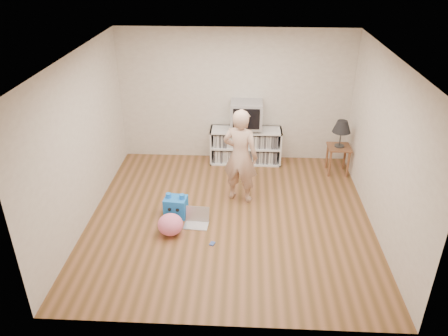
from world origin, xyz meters
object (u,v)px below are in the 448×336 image
dvd_deck (246,128)px  plush_blue (176,207)px  person (240,156)px  side_table (338,153)px  table_lamp (342,127)px  laptop (197,220)px  plush_pink (170,225)px  media_unit (246,145)px  crt_tv (246,114)px

dvd_deck → plush_blue: size_ratio=1.10×
person → side_table: bearing=-132.1°
dvd_deck → plush_blue: 2.37m
table_lamp → laptop: bearing=-143.5°
person → plush_pink: (-1.03, -1.06, -0.66)m
media_unit → plush_blue: size_ratio=3.43×
media_unit → crt_tv: crt_tv is taller
table_lamp → laptop: size_ratio=1.30×
crt_tv → laptop: (-0.75, -2.22, -0.95)m
laptop → dvd_deck: bearing=75.7°
media_unit → plush_pink: size_ratio=3.61×
dvd_deck → person: size_ratio=0.27×
crt_tv → table_lamp: bearing=-11.8°
plush_pink → person: bearing=46.0°
laptop → plush_pink: size_ratio=1.02×
side_table → laptop: bearing=-143.5°
person → plush_pink: 1.62m
dvd_deck → person: (-0.09, -1.44, 0.09)m
person → plush_blue: 1.34m
crt_tv → plush_blue: (-1.11, -2.01, -0.85)m
crt_tv → table_lamp: size_ratio=1.17×
table_lamp → person: 2.14m
media_unit → side_table: size_ratio=2.55×
crt_tv → laptop: 2.52m
side_table → plush_blue: 3.31m
plush_pink → plush_blue: bearing=89.0°
plush_blue → dvd_deck: bearing=67.1°
laptop → table_lamp: bearing=40.8°
crt_tv → person: person is taller
side_table → plush_pink: size_ratio=1.42×
dvd_deck → plush_blue: dvd_deck is taller
media_unit → plush_pink: bearing=-113.9°
laptop → plush_pink: (-0.37, -0.29, 0.09)m
side_table → plush_pink: side_table is taller
media_unit → crt_tv: size_ratio=2.33×
dvd_deck → plush_pink: (-1.12, -2.51, -0.57)m
media_unit → plush_pink: (-1.12, -2.52, -0.19)m
laptop → plush_blue: (-0.36, 0.21, 0.10)m
table_lamp → media_unit: bearing=167.6°
dvd_deck → person: person is taller
media_unit → plush_blue: (-1.11, -2.03, -0.18)m
dvd_deck → laptop: bearing=-108.6°
media_unit → crt_tv: bearing=-90.0°
media_unit → crt_tv: 0.67m
media_unit → dvd_deck: size_ratio=3.11×
side_table → person: (-1.84, -1.07, 0.41)m
plush_blue → plush_pink: bearing=-85.1°
person → plush_blue: bearing=47.2°
media_unit → person: (-0.09, -1.46, 0.47)m
crt_tv → plush_blue: bearing=-118.8°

